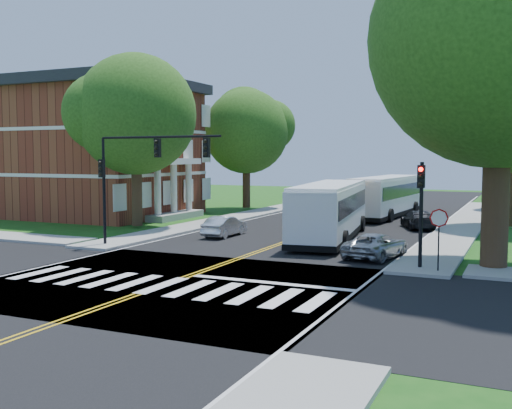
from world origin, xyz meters
The scene contains 22 objects.
ground centered at (0.00, 0.00, 0.00)m, with size 140.00×140.00×0.00m, color #184D13.
road centered at (0.00, 18.00, 0.01)m, with size 14.00×96.00×0.01m, color black.
cross_road centered at (0.00, 0.00, 0.01)m, with size 60.00×12.00×0.01m, color black.
center_line centered at (0.00, 22.00, 0.01)m, with size 0.36×70.00×0.01m, color gold.
edge_line_w centered at (-6.80, 22.00, 0.01)m, with size 0.12×70.00×0.01m, color silver.
edge_line_e centered at (6.80, 22.00, 0.01)m, with size 0.12×70.00×0.01m, color silver.
crosswalk centered at (0.00, -0.50, 0.02)m, with size 12.60×3.00×0.01m, color silver.
stop_bar centered at (3.50, 1.60, 0.02)m, with size 6.60×0.40×0.01m, color silver.
sidewalk_nw centered at (-8.30, 25.00, 0.07)m, with size 2.60×40.00×0.15m, color gray.
sidewalk_ne centered at (8.30, 25.00, 0.07)m, with size 2.60×40.00×0.15m, color gray.
tree_ne_big centered at (11.00, 8.00, 9.62)m, with size 10.80×10.80×14.91m.
tree_west_near centered at (-11.50, 14.00, 7.53)m, with size 8.00×8.00×11.40m.
tree_west_far centered at (-11.00, 30.00, 7.00)m, with size 7.60×7.60×10.67m.
brick_building centered at (-21.95, 20.00, 5.42)m, with size 20.00×13.00×10.80m.
signal_nw centered at (-5.86, 6.43, 4.38)m, with size 7.15×0.46×5.66m.
signal_ne centered at (8.20, 6.44, 2.96)m, with size 0.30×0.46×4.40m.
stop_sign centered at (9.00, 5.98, 2.03)m, with size 0.76×0.08×2.53m.
bus_lead centered at (1.89, 14.13, 1.71)m, with size 4.39×12.66×3.21m.
bus_follow centered at (2.09, 28.25, 1.69)m, with size 3.53×12.40×3.17m.
hatchback centered at (-4.18, 12.58, 0.62)m, with size 1.29×3.70×1.22m, color silver.
suv centered at (5.81, 8.81, 0.60)m, with size 1.94×4.20×1.17m, color #A1A4A8.
dark_sedan centered at (5.69, 21.28, 0.62)m, with size 1.70×4.18×1.21m, color black.
Camera 1 is at (12.20, -18.93, 4.78)m, focal length 42.00 mm.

